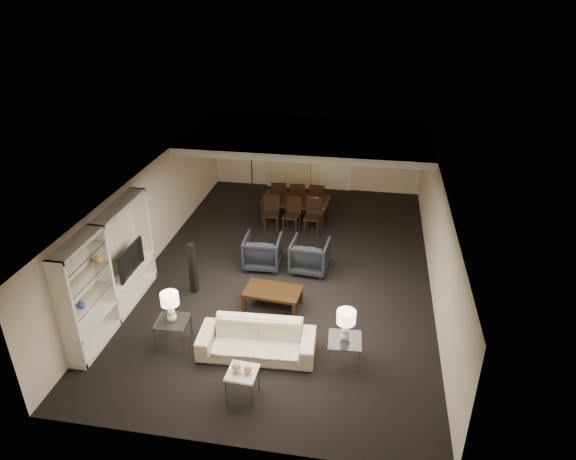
# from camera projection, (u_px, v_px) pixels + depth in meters

# --- Properties ---
(floor) EXTENTS (11.00, 11.00, 0.00)m
(floor) POSITION_uv_depth(u_px,v_px,m) (288.00, 269.00, 12.99)
(floor) COLOR black
(floor) RESTS_ON ground
(ceiling) EXTENTS (7.00, 11.00, 0.02)m
(ceiling) POSITION_uv_depth(u_px,v_px,m) (288.00, 176.00, 11.86)
(ceiling) COLOR silver
(ceiling) RESTS_ON ground
(wall_back) EXTENTS (7.00, 0.02, 2.50)m
(wall_back) POSITION_uv_depth(u_px,v_px,m) (316.00, 153.00, 17.25)
(wall_back) COLOR beige
(wall_back) RESTS_ON ground
(wall_front) EXTENTS (7.00, 0.02, 2.50)m
(wall_front) POSITION_uv_depth(u_px,v_px,m) (225.00, 387.00, 7.59)
(wall_front) COLOR beige
(wall_front) RESTS_ON ground
(wall_left) EXTENTS (0.02, 11.00, 2.50)m
(wall_left) POSITION_uv_depth(u_px,v_px,m) (152.00, 214.00, 12.95)
(wall_left) COLOR beige
(wall_left) RESTS_ON ground
(wall_right) EXTENTS (0.02, 11.00, 2.50)m
(wall_right) POSITION_uv_depth(u_px,v_px,m) (437.00, 236.00, 11.89)
(wall_right) COLOR beige
(wall_right) RESTS_ON ground
(ceiling_soffit) EXTENTS (7.00, 4.00, 0.20)m
(ceiling_soffit) POSITION_uv_depth(u_px,v_px,m) (308.00, 137.00, 14.98)
(ceiling_soffit) COLOR silver
(ceiling_soffit) RESTS_ON ceiling
(curtains) EXTENTS (1.50, 0.12, 2.40)m
(curtains) POSITION_uv_depth(u_px,v_px,m) (289.00, 154.00, 17.34)
(curtains) COLOR beige
(curtains) RESTS_ON wall_back
(door) EXTENTS (0.90, 0.05, 2.10)m
(door) POSITION_uv_depth(u_px,v_px,m) (336.00, 160.00, 17.21)
(door) COLOR silver
(door) RESTS_ON wall_back
(painting) EXTENTS (0.95, 0.04, 0.65)m
(painting) POSITION_uv_depth(u_px,v_px,m) (380.00, 148.00, 16.76)
(painting) COLOR #142D38
(painting) RESTS_ON wall_back
(media_unit) EXTENTS (0.38, 3.40, 2.35)m
(media_unit) POSITION_uv_depth(u_px,v_px,m) (110.00, 270.00, 10.67)
(media_unit) COLOR white
(media_unit) RESTS_ON wall_left
(pendant_light) EXTENTS (0.52, 0.52, 0.24)m
(pendant_light) POSITION_uv_depth(u_px,v_px,m) (318.00, 153.00, 15.15)
(pendant_light) COLOR #D8591E
(pendant_light) RESTS_ON ceiling_soffit
(sofa) EXTENTS (2.31, 1.00, 0.66)m
(sofa) POSITION_uv_depth(u_px,v_px,m) (257.00, 340.00, 9.97)
(sofa) COLOR beige
(sofa) RESTS_ON floor
(coffee_table) EXTENTS (1.31, 0.84, 0.45)m
(coffee_table) POSITION_uv_depth(u_px,v_px,m) (273.00, 298.00, 11.43)
(coffee_table) COLOR black
(coffee_table) RESTS_ON floor
(armchair_left) EXTENTS (0.93, 0.96, 0.84)m
(armchair_left) POSITION_uv_depth(u_px,v_px,m) (263.00, 251.00, 12.92)
(armchair_left) COLOR black
(armchair_left) RESTS_ON floor
(armchair_right) EXTENTS (0.97, 0.99, 0.84)m
(armchair_right) POSITION_uv_depth(u_px,v_px,m) (310.00, 256.00, 12.74)
(armchair_right) COLOR black
(armchair_right) RESTS_ON floor
(side_table_left) EXTENTS (0.65, 0.65, 0.58)m
(side_table_left) POSITION_uv_depth(u_px,v_px,m) (174.00, 332.00, 10.25)
(side_table_left) COLOR silver
(side_table_left) RESTS_ON floor
(side_table_right) EXTENTS (0.66, 0.66, 0.58)m
(side_table_right) POSITION_uv_depth(u_px,v_px,m) (344.00, 352.00, 9.73)
(side_table_right) COLOR silver
(side_table_right) RESTS_ON floor
(table_lamp_left) EXTENTS (0.40, 0.40, 0.64)m
(table_lamp_left) POSITION_uv_depth(u_px,v_px,m) (171.00, 307.00, 9.97)
(table_lamp_left) COLOR white
(table_lamp_left) RESTS_ON side_table_left
(table_lamp_right) EXTENTS (0.36, 0.36, 0.64)m
(table_lamp_right) POSITION_uv_depth(u_px,v_px,m) (346.00, 326.00, 9.46)
(table_lamp_right) COLOR beige
(table_lamp_right) RESTS_ON side_table_right
(marble_table) EXTENTS (0.54, 0.54, 0.52)m
(marble_table) POSITION_uv_depth(u_px,v_px,m) (243.00, 383.00, 9.04)
(marble_table) COLOR white
(marble_table) RESTS_ON floor
(gold_gourd_a) EXTENTS (0.17, 0.17, 0.17)m
(gold_gourd_a) POSITION_uv_depth(u_px,v_px,m) (236.00, 367.00, 8.90)
(gold_gourd_a) COLOR #D8C272
(gold_gourd_a) RESTS_ON marble_table
(gold_gourd_b) EXTENTS (0.15, 0.15, 0.15)m
(gold_gourd_b) POSITION_uv_depth(u_px,v_px,m) (248.00, 369.00, 8.87)
(gold_gourd_b) COLOR #ECC47D
(gold_gourd_b) RESTS_ON marble_table
(television) EXTENTS (1.10, 0.14, 0.63)m
(television) POSITION_uv_depth(u_px,v_px,m) (126.00, 259.00, 11.29)
(television) COLOR black
(television) RESTS_ON media_unit
(vase_blue) EXTENTS (0.17, 0.17, 0.17)m
(vase_blue) POSITION_uv_depth(u_px,v_px,m) (81.00, 304.00, 9.64)
(vase_blue) COLOR #2535A0
(vase_blue) RESTS_ON media_unit
(vase_amber) EXTENTS (0.18, 0.18, 0.19)m
(vase_amber) POSITION_uv_depth(u_px,v_px,m) (98.00, 258.00, 10.16)
(vase_amber) COLOR gold
(vase_amber) RESTS_ON media_unit
(floor_speaker) EXTENTS (0.17, 0.17, 1.26)m
(floor_speaker) POSITION_uv_depth(u_px,v_px,m) (193.00, 268.00, 11.79)
(floor_speaker) COLOR black
(floor_speaker) RESTS_ON floor
(dining_table) EXTENTS (2.04, 1.23, 0.69)m
(dining_table) POSITION_uv_depth(u_px,v_px,m) (295.00, 211.00, 15.27)
(dining_table) COLOR black
(dining_table) RESTS_ON floor
(chair_nl) EXTENTS (0.52, 0.52, 1.03)m
(chair_nl) POSITION_uv_depth(u_px,v_px,m) (271.00, 214.00, 14.71)
(chair_nl) COLOR black
(chair_nl) RESTS_ON floor
(chair_nm) EXTENTS (0.53, 0.53, 1.03)m
(chair_nm) POSITION_uv_depth(u_px,v_px,m) (292.00, 215.00, 14.62)
(chair_nm) COLOR black
(chair_nm) RESTS_ON floor
(chair_nr) EXTENTS (0.51, 0.51, 1.03)m
(chair_nr) POSITION_uv_depth(u_px,v_px,m) (312.00, 217.00, 14.53)
(chair_nr) COLOR black
(chair_nr) RESTS_ON floor
(chair_fl) EXTENTS (0.52, 0.52, 1.03)m
(chair_fl) POSITION_uv_depth(u_px,v_px,m) (279.00, 196.00, 15.85)
(chair_fl) COLOR black
(chair_fl) RESTS_ON floor
(chair_fm) EXTENTS (0.48, 0.48, 1.03)m
(chair_fm) POSITION_uv_depth(u_px,v_px,m) (298.00, 197.00, 15.76)
(chair_fm) COLOR black
(chair_fm) RESTS_ON floor
(chair_fr) EXTENTS (0.51, 0.51, 1.03)m
(chair_fr) POSITION_uv_depth(u_px,v_px,m) (318.00, 199.00, 15.67)
(chair_fr) COLOR black
(chair_fr) RESTS_ON floor
(floor_lamp) EXTENTS (0.24, 0.24, 1.42)m
(floor_lamp) POSITION_uv_depth(u_px,v_px,m) (252.00, 168.00, 17.56)
(floor_lamp) COLOR black
(floor_lamp) RESTS_ON floor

